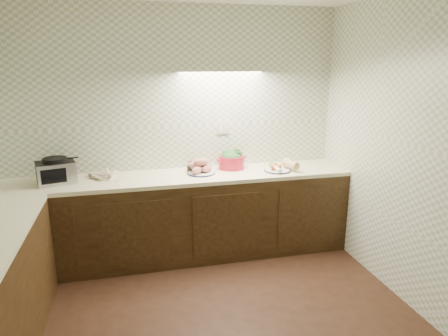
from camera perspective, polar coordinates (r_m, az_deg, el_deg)
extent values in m
cube|color=#A1B28D|center=(4.29, -7.27, 5.05)|extent=(3.60, 0.05, 2.60)
cube|color=#A1B28D|center=(3.38, 28.27, 0.57)|extent=(0.05, 3.60, 2.60)
cube|color=#BCB098|center=(4.39, -0.12, 5.68)|extent=(0.13, 0.01, 0.12)
cube|color=black|center=(4.27, -6.45, -7.15)|extent=(3.60, 0.60, 0.86)
cube|color=#FFFCC6|center=(4.12, -6.63, -1.36)|extent=(3.60, 0.60, 0.04)
cube|color=black|center=(4.16, -22.87, -0.56)|extent=(0.40, 0.34, 0.21)
cube|color=#A3A3A7|center=(4.03, -22.67, -1.01)|extent=(0.34, 0.10, 0.21)
cube|color=black|center=(4.03, -22.67, -1.01)|extent=(0.22, 0.06, 0.14)
cylinder|color=black|center=(4.13, -23.05, 1.08)|extent=(0.27, 0.27, 0.04)
cone|color=beige|center=(4.18, -16.70, -1.05)|extent=(0.15, 0.21, 0.05)
cone|color=beige|center=(4.16, -17.50, -1.22)|extent=(0.06, 0.23, 0.04)
cone|color=beige|center=(4.17, -14.80, -0.98)|extent=(0.16, 0.15, 0.04)
cone|color=beige|center=(4.11, -17.78, -1.43)|extent=(0.14, 0.17, 0.05)
cone|color=beige|center=(4.18, -15.42, -0.97)|extent=(0.08, 0.18, 0.05)
cone|color=beige|center=(4.22, -17.39, -1.01)|extent=(0.10, 0.22, 0.04)
cone|color=beige|center=(4.18, -16.98, -1.11)|extent=(0.09, 0.21, 0.04)
cone|color=beige|center=(4.12, -16.39, -1.30)|extent=(0.09, 0.20, 0.04)
cone|color=beige|center=(4.09, -17.34, -1.08)|extent=(0.15, 0.18, 0.05)
cone|color=beige|center=(4.19, -16.63, -0.64)|extent=(0.05, 0.21, 0.04)
cone|color=beige|center=(4.10, -16.30, -1.06)|extent=(0.06, 0.21, 0.04)
cone|color=beige|center=(4.11, -15.86, -0.96)|extent=(0.10, 0.18, 0.04)
cylinder|color=#141D41|center=(4.17, -3.28, -0.72)|extent=(0.29, 0.29, 0.01)
cylinder|color=white|center=(4.17, -3.28, -0.69)|extent=(0.27, 0.27, 0.02)
ellipsoid|color=tan|center=(4.11, -3.85, -0.29)|extent=(0.18, 0.14, 0.07)
ellipsoid|color=tan|center=(4.16, -2.45, -0.07)|extent=(0.18, 0.14, 0.07)
ellipsoid|color=tan|center=(4.20, -3.68, 0.06)|extent=(0.18, 0.14, 0.07)
ellipsoid|color=tan|center=(4.15, -4.01, 0.46)|extent=(0.18, 0.14, 0.07)
ellipsoid|color=tan|center=(4.20, -3.14, 0.66)|extent=(0.18, 0.14, 0.07)
ellipsoid|color=tan|center=(4.13, -3.22, 0.92)|extent=(0.18, 0.14, 0.07)
cylinder|color=black|center=(4.27, -4.18, -0.01)|extent=(0.17, 0.17, 0.06)
sphere|color=maroon|center=(4.25, -4.42, 0.69)|extent=(0.09, 0.09, 0.09)
sphere|color=white|center=(4.27, -3.77, 0.61)|extent=(0.05, 0.05, 0.05)
cylinder|color=red|center=(4.35, 1.07, 0.85)|extent=(0.35, 0.35, 0.14)
cube|color=red|center=(4.26, -0.70, 1.10)|extent=(0.05, 0.07, 0.02)
cube|color=red|center=(4.42, 2.77, 1.60)|extent=(0.05, 0.07, 0.02)
ellipsoid|color=#336428|center=(4.33, 1.07, 1.57)|extent=(0.25, 0.25, 0.14)
cylinder|color=#141D41|center=(4.30, 7.62, -0.34)|extent=(0.28, 0.28, 0.01)
cylinder|color=white|center=(4.30, 7.63, -0.31)|extent=(0.27, 0.27, 0.02)
cone|color=#CF5718|center=(4.30, 7.05, 0.06)|extent=(0.10, 0.16, 0.03)
cone|color=#CF5718|center=(4.29, 7.39, 0.02)|extent=(0.13, 0.15, 0.03)
cone|color=#CF5718|center=(4.30, 7.18, 0.06)|extent=(0.10, 0.16, 0.03)
cone|color=#CF5718|center=(4.31, 7.29, 0.34)|extent=(0.12, 0.15, 0.03)
cone|color=#CF5718|center=(4.32, 7.43, 0.35)|extent=(0.14, 0.14, 0.03)
cone|color=#CF5718|center=(4.29, 7.08, 0.28)|extent=(0.10, 0.16, 0.03)
cylinder|color=silver|center=(4.23, 7.62, -0.13)|extent=(0.05, 0.18, 0.04)
cylinder|color=#427530|center=(4.36, 6.91, 0.35)|extent=(0.05, 0.11, 0.05)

